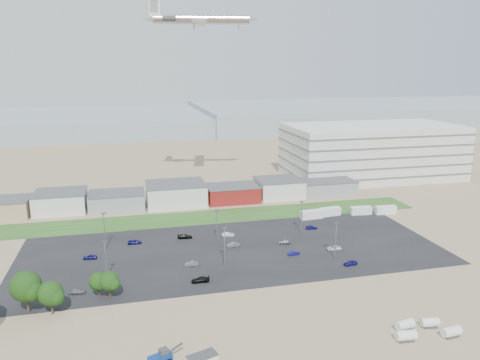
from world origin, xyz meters
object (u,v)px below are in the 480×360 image
object	(u,v)px
airliner	(202,19)
parked_car_9	(135,242)
parked_car_7	(233,245)
parked_car_3	(200,280)
parked_car_12	(284,242)
parked_car_5	(90,257)
parked_car_10	(77,291)
parked_car_8	(311,227)
box_trailer_a	(312,215)
parked_car_2	(350,263)
parked_car_4	(192,264)
parked_car_11	(228,234)
parked_car_0	(334,248)
parked_car_1	(294,253)
telehandler	(160,357)
parked_car_6	(185,236)
storage_tank_nw	(405,325)

from	to	relation	value
airliner	parked_car_9	distance (m)	96.36
parked_car_7	parked_car_3	bearing A→B (deg)	-39.71
parked_car_9	parked_car_12	size ratio (longest dim) A/B	1.09
parked_car_5	parked_car_12	xyz separation A→B (m)	(55.65, -1.89, -0.09)
parked_car_7	parked_car_10	size ratio (longest dim) A/B	1.00
parked_car_8	box_trailer_a	bearing A→B (deg)	-16.78
airliner	parked_car_9	xyz separation A→B (m)	(-31.18, -59.09, -69.43)
parked_car_2	parked_car_4	bearing A→B (deg)	-108.99
parked_car_11	parked_car_0	bearing A→B (deg)	-120.46
parked_car_3	parked_car_1	bearing A→B (deg)	113.55
parked_car_5	parked_car_11	size ratio (longest dim) A/B	0.98
parked_car_9	airliner	bearing A→B (deg)	-27.01
telehandler	parked_car_9	bearing A→B (deg)	71.10
parked_car_0	parked_car_1	distance (m)	12.55
parked_car_4	parked_car_9	distance (m)	24.66
parked_car_3	parked_car_10	world-z (taller)	parked_car_3
parked_car_0	parked_car_8	world-z (taller)	parked_car_8
box_trailer_a	parked_car_6	world-z (taller)	box_trailer_a
airliner	box_trailer_a	bearing A→B (deg)	-49.77
parked_car_9	parked_car_10	bearing A→B (deg)	155.69
parked_car_1	parked_car_8	size ratio (longest dim) A/B	0.92
parked_car_9	parked_car_11	bearing A→B (deg)	-90.15
parked_car_4	parked_car_10	distance (m)	29.60
airliner	parked_car_8	bearing A→B (deg)	-57.54
parked_car_8	storage_tank_nw	bearing A→B (deg)	-179.02
parked_car_4	box_trailer_a	bearing A→B (deg)	129.85
parked_car_4	parked_car_12	bearing A→B (deg)	114.69
box_trailer_a	parked_car_10	xyz separation A→B (m)	(-74.31, -39.09, -0.91)
airliner	parked_car_10	size ratio (longest dim) A/B	11.70
parked_car_1	parked_car_2	bearing A→B (deg)	43.57
parked_car_7	parked_car_12	xyz separation A→B (m)	(15.27, -1.42, -0.11)
parked_car_8	parked_car_10	bearing A→B (deg)	117.86
parked_car_3	parked_car_9	distance (m)	33.72
parked_car_1	telehandler	bearing A→B (deg)	-51.02
parked_car_9	parked_car_11	size ratio (longest dim) A/B	1.09
telehandler	parked_car_12	distance (m)	64.34
parked_car_3	parked_car_9	size ratio (longest dim) A/B	1.08
parked_car_3	parked_car_5	bearing A→B (deg)	-125.29
storage_tank_nw	parked_car_4	size ratio (longest dim) A/B	1.04
airliner	parked_car_7	world-z (taller)	airliner
parked_car_5	parked_car_9	xyz separation A→B (m)	(12.21, 8.87, -0.06)
parked_car_2	parked_car_11	size ratio (longest dim) A/B	1.00
parked_car_0	parked_car_8	xyz separation A→B (m)	(0.63, 18.52, 0.03)
telehandler	box_trailer_a	bearing A→B (deg)	29.07
telehandler	airliner	distance (m)	140.99
parked_car_8	parked_car_12	world-z (taller)	parked_car_8
parked_car_4	parked_car_3	bearing A→B (deg)	10.98
airliner	parked_car_5	bearing A→B (deg)	-113.14
parked_car_12	parked_car_4	bearing A→B (deg)	-65.50
parked_car_1	parked_car_5	world-z (taller)	parked_car_5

